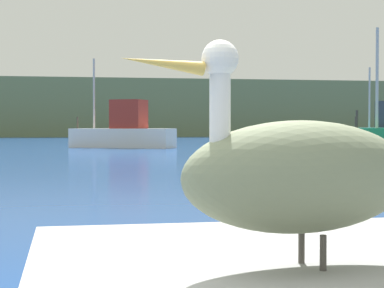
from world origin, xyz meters
name	(u,v)px	position (x,y,z in m)	size (l,w,h in m)	color
hillside_backdrop	(64,108)	(0.00, 80.48, 3.40)	(140.00, 12.13, 6.79)	#6B7A51
pelican	(299,174)	(1.27, -0.39, 1.05)	(1.44, 0.74, 1.00)	gray
fishing_boat_white	(124,131)	(3.55, 36.34, 0.95)	(6.22, 4.50, 5.25)	white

